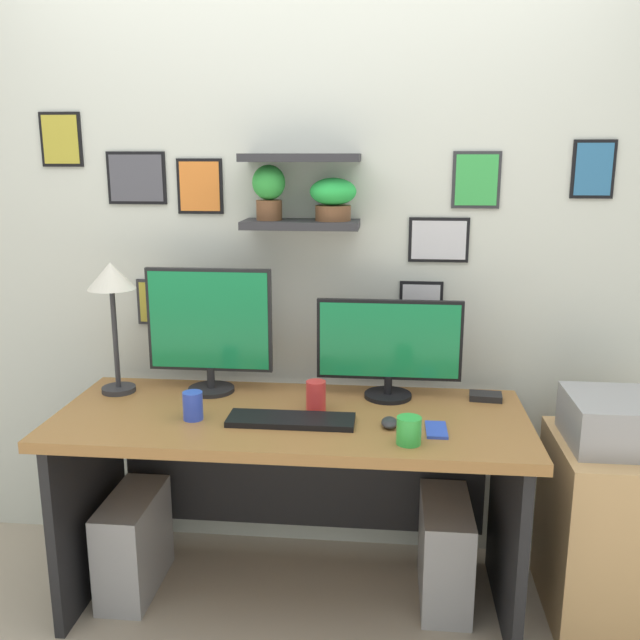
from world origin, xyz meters
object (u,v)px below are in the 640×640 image
Objects in this scene: desk_lamp at (112,289)px; water_cup at (316,396)px; monitor_right at (389,346)px; pen_cup at (193,406)px; keyboard at (291,420)px; computer_tower_right at (445,551)px; drawer_cabinet at (612,530)px; coffee_mug at (409,431)px; computer_mouse at (389,423)px; printer at (624,421)px; monitor_left at (209,327)px; scissors_tray at (486,396)px; desk at (294,461)px; computer_tower_left at (134,543)px; cell_phone at (436,430)px.

water_cup is at bearing -9.00° from desk_lamp.
monitor_right is 0.76m from pen_cup.
pen_cup is at bearing -179.77° from keyboard.
water_cup is at bearing -177.93° from computer_tower_right.
drawer_cabinet is at bearing -12.50° from monitor_right.
water_cup is (-0.33, 0.27, 0.01)m from coffee_mug.
computer_mouse is (0.01, -0.30, -0.19)m from monitor_right.
computer_mouse is 0.69m from pen_cup.
keyboard is at bearing -137.82° from monitor_right.
printer is at bearing 19.12° from coffee_mug.
monitor_left is 0.80m from computer_mouse.
scissors_tray is (0.37, 0.01, -0.19)m from monitor_right.
water_cup is 0.27× the size of computer_tower_right.
monitor_right is at bearing 25.09° from desk.
computer_mouse is at bearing -21.92° from desk.
printer is 1.87m from computer_tower_left.
cell_phone is at bearing -3.08° from keyboard.
printer is (1.87, -0.13, -0.41)m from desk_lamp.
water_cup is 0.27× the size of computer_tower_left.
pen_cup is at bearing -162.68° from water_cup.
keyboard is 1.16m from printer.
drawer_cabinet is (1.16, -0.02, -0.21)m from desk.
monitor_right is 6.07× the size of coffee_mug.
cell_phone is 1.27m from computer_tower_left.
desk is 18.72× the size of coffee_mug.
computer_tower_left is (-0.29, 0.09, -0.61)m from pen_cup.
printer is at bearing -90.00° from drawer_cabinet.
keyboard is at bearing -40.09° from monitor_left.
cell_phone is 0.39m from scissors_tray.
monitor_right is 6.07× the size of computer_mouse.
water_cup is at bearing 140.61° from coffee_mug.
scissors_tray is at bearing 48.61° from computer_tower_right.
keyboard is 3.14× the size of cell_phone.
computer_mouse is 0.82m from printer.
printer is at bearing 0.90° from computer_tower_left.
water_cup is 0.16× the size of drawer_cabinet.
desk is 3.83× the size of keyboard.
coffee_mug is at bearing -19.41° from desk_lamp.
monitor_left is (-0.35, 0.16, 0.47)m from desk.
monitor_right is at bearing 167.50° from drawer_cabinet.
computer_mouse is 0.22× the size of computer_tower_left.
drawer_cabinet is at bearing 5.96° from keyboard.
desk_lamp is 1.31m from cell_phone.
desk_lamp reaches higher than drawer_cabinet.
drawer_cabinet is at bearing -6.86° from monitor_left.
computer_tower_right is at bearing 2.63° from computer_tower_left.
monitor_right is 1.25m from computer_tower_left.
pen_cup is at bearing -175.36° from drawer_cabinet.
monitor_right reaches higher than computer_mouse.
monitor_left is 1.28× the size of printer.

